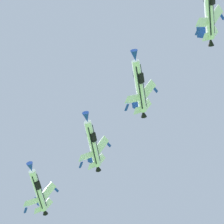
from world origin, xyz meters
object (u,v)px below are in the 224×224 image
object	(u,v)px
fighter_jet_left_wing	(209,8)
fighter_jet_right_outer	(38,190)
fighter_jet_left_outer	(92,143)
fighter_jet_right_wing	(139,85)

from	to	relation	value
fighter_jet_left_wing	fighter_jet_right_outer	xyz separation A→B (m)	(-45.43, 35.98, -1.39)
fighter_jet_left_wing	fighter_jet_right_outer	bearing A→B (deg)	-40.33
fighter_jet_left_outer	fighter_jet_right_wing	bearing A→B (deg)	135.55
fighter_jet_right_wing	fighter_jet_left_outer	distance (m)	17.69
fighter_jet_right_wing	fighter_jet_left_outer	world-z (taller)	fighter_jet_right_wing
fighter_jet_left_wing	fighter_jet_left_outer	world-z (taller)	fighter_jet_left_wing
fighter_jet_left_wing	fighter_jet_left_outer	bearing A→B (deg)	-42.86
fighter_jet_left_outer	fighter_jet_left_wing	bearing A→B (deg)	137.14
fighter_jet_left_outer	fighter_jet_right_outer	distance (m)	19.22
fighter_jet_right_wing	fighter_jet_right_outer	xyz separation A→B (m)	(-29.11, 22.48, -0.71)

